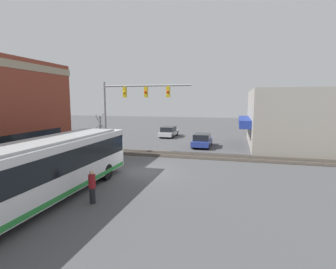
{
  "coord_description": "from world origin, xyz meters",
  "views": [
    {
      "loc": [
        -16.83,
        -6.04,
        4.92
      ],
      "look_at": [
        4.68,
        -0.43,
        2.03
      ],
      "focal_mm": 28.0,
      "sensor_mm": 36.0,
      "label": 1
    }
  ],
  "objects": [
    {
      "name": "shop_building",
      "position": [
        13.46,
        -11.27,
        3.01
      ],
      "size": [
        12.79,
        8.82,
        6.03
      ],
      "color": "gray",
      "rests_on": "ground"
    },
    {
      "name": "pedestrian_at_crossing",
      "position": [
        3.7,
        5.0,
        0.93
      ],
      "size": [
        0.34,
        0.34,
        1.81
      ],
      "color": "#473828",
      "rests_on": "ground"
    },
    {
      "name": "ground_plane",
      "position": [
        0.0,
        0.0,
        0.0
      ],
      "size": [
        120.0,
        120.0,
        0.0
      ],
      "primitive_type": "plane",
      "color": "#4C4C4F"
    },
    {
      "name": "parked_car_silver",
      "position": [
        17.51,
        2.8,
        0.66
      ],
      "size": [
        4.71,
        1.82,
        1.41
      ],
      "color": "#B7B7BC",
      "rests_on": "ground"
    },
    {
      "name": "crossing_signal",
      "position": [
        3.24,
        5.19,
        2.3
      ],
      "size": [
        1.41,
        1.18,
        3.81
      ],
      "color": "gray",
      "rests_on": "ground"
    },
    {
      "name": "rail_track_near",
      "position": [
        6.0,
        0.0,
        0.03
      ],
      "size": [
        2.6,
        60.0,
        0.15
      ],
      "color": "#332D28",
      "rests_on": "ground"
    },
    {
      "name": "parked_car_blue",
      "position": [
        10.79,
        -2.6,
        0.66
      ],
      "size": [
        4.26,
        1.82,
        1.43
      ],
      "color": "navy",
      "rests_on": "ground"
    },
    {
      "name": "city_bus",
      "position": [
        -6.47,
        2.8,
        1.7
      ],
      "size": [
        12.46,
        2.59,
        3.06
      ],
      "color": "silver",
      "rests_on": "ground"
    },
    {
      "name": "pedestrian_near_bus",
      "position": [
        -6.04,
        0.53,
        0.82
      ],
      "size": [
        0.34,
        0.34,
        1.62
      ],
      "color": "black",
      "rests_on": "ground"
    },
    {
      "name": "traffic_signal_gantry",
      "position": [
        4.98,
        3.11,
        4.93
      ],
      "size": [
        0.42,
        8.08,
        6.6
      ],
      "color": "gray",
      "rests_on": "ground"
    }
  ]
}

